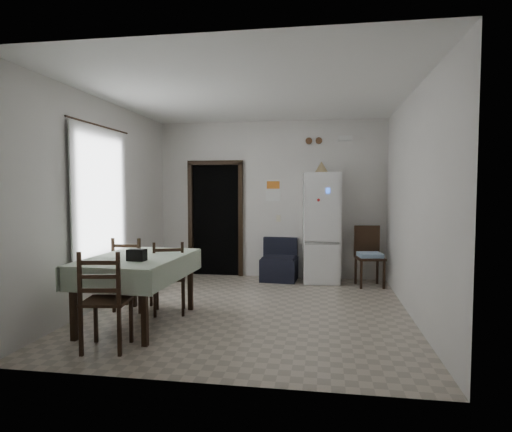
{
  "coord_description": "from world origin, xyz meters",
  "views": [
    {
      "loc": [
        0.97,
        -5.66,
        1.64
      ],
      "look_at": [
        0.0,
        0.5,
        1.25
      ],
      "focal_mm": 30.0,
      "sensor_mm": 36.0,
      "label": 1
    }
  ],
  "objects_px": {
    "dining_chair_far_left": "(133,273)",
    "navy_seat": "(279,260)",
    "dining_chair_far_right": "(169,277)",
    "fridge": "(321,228)",
    "dining_table": "(138,290)",
    "corner_chair": "(370,257)",
    "dining_chair_near_head": "(107,299)"
  },
  "relations": [
    {
      "from": "dining_chair_far_left",
      "to": "navy_seat",
      "type": "bearing_deg",
      "value": -129.39
    },
    {
      "from": "dining_chair_far_left",
      "to": "dining_chair_far_right",
      "type": "relative_size",
      "value": 1.03
    },
    {
      "from": "fridge",
      "to": "dining_table",
      "type": "relative_size",
      "value": 1.21
    },
    {
      "from": "fridge",
      "to": "corner_chair",
      "type": "height_order",
      "value": "fridge"
    },
    {
      "from": "corner_chair",
      "to": "dining_chair_far_right",
      "type": "relative_size",
      "value": 1.05
    },
    {
      "from": "corner_chair",
      "to": "navy_seat",
      "type": "bearing_deg",
      "value": 161.98
    },
    {
      "from": "fridge",
      "to": "corner_chair",
      "type": "relative_size",
      "value": 1.9
    },
    {
      "from": "dining_chair_near_head",
      "to": "dining_table",
      "type": "bearing_deg",
      "value": -96.01
    },
    {
      "from": "fridge",
      "to": "navy_seat",
      "type": "height_order",
      "value": "fridge"
    },
    {
      "from": "dining_table",
      "to": "dining_chair_far_left",
      "type": "distance_m",
      "value": 0.68
    },
    {
      "from": "dining_chair_near_head",
      "to": "dining_chair_far_left",
      "type": "bearing_deg",
      "value": -83.4
    },
    {
      "from": "dining_chair_far_right",
      "to": "dining_chair_near_head",
      "type": "xyz_separation_m",
      "value": [
        -0.18,
        -1.33,
        0.03
      ]
    },
    {
      "from": "dining_table",
      "to": "navy_seat",
      "type": "bearing_deg",
      "value": 64.56
    },
    {
      "from": "corner_chair",
      "to": "dining_chair_far_left",
      "type": "xyz_separation_m",
      "value": [
        -3.35,
        -1.92,
        -0.01
      ]
    },
    {
      "from": "dining_table",
      "to": "dining_chair_near_head",
      "type": "xyz_separation_m",
      "value": [
        0.04,
        -0.84,
        0.1
      ]
    },
    {
      "from": "navy_seat",
      "to": "corner_chair",
      "type": "height_order",
      "value": "corner_chair"
    },
    {
      "from": "dining_chair_far_left",
      "to": "dining_chair_near_head",
      "type": "height_order",
      "value": "dining_chair_near_head"
    },
    {
      "from": "fridge",
      "to": "dining_chair_far_left",
      "type": "distance_m",
      "value": 3.36
    },
    {
      "from": "navy_seat",
      "to": "dining_table",
      "type": "height_order",
      "value": "dining_table"
    },
    {
      "from": "fridge",
      "to": "dining_chair_far_left",
      "type": "relative_size",
      "value": 1.93
    },
    {
      "from": "corner_chair",
      "to": "dining_chair_far_left",
      "type": "height_order",
      "value": "corner_chair"
    },
    {
      "from": "fridge",
      "to": "dining_chair_far_left",
      "type": "xyz_separation_m",
      "value": [
        -2.53,
        -2.15,
        -0.47
      ]
    },
    {
      "from": "navy_seat",
      "to": "dining_table",
      "type": "distance_m",
      "value": 3.09
    },
    {
      "from": "fridge",
      "to": "dining_chair_far_right",
      "type": "distance_m",
      "value": 3.03
    },
    {
      "from": "navy_seat",
      "to": "dining_chair_near_head",
      "type": "height_order",
      "value": "dining_chair_near_head"
    },
    {
      "from": "fridge",
      "to": "corner_chair",
      "type": "bearing_deg",
      "value": -20.8
    },
    {
      "from": "dining_chair_far_left",
      "to": "dining_chair_far_right",
      "type": "xyz_separation_m",
      "value": [
        0.56,
        -0.09,
        -0.02
      ]
    },
    {
      "from": "dining_chair_far_right",
      "to": "fridge",
      "type": "bearing_deg",
      "value": -148.25
    },
    {
      "from": "dining_table",
      "to": "dining_chair_near_head",
      "type": "relative_size",
      "value": 1.54
    },
    {
      "from": "corner_chair",
      "to": "dining_chair_near_head",
      "type": "height_order",
      "value": "dining_chair_near_head"
    },
    {
      "from": "dining_chair_far_right",
      "to": "corner_chair",
      "type": "bearing_deg",
      "value": -161.1
    },
    {
      "from": "navy_seat",
      "to": "dining_chair_far_right",
      "type": "xyz_separation_m",
      "value": [
        -1.23,
        -2.25,
        0.1
      ]
    }
  ]
}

